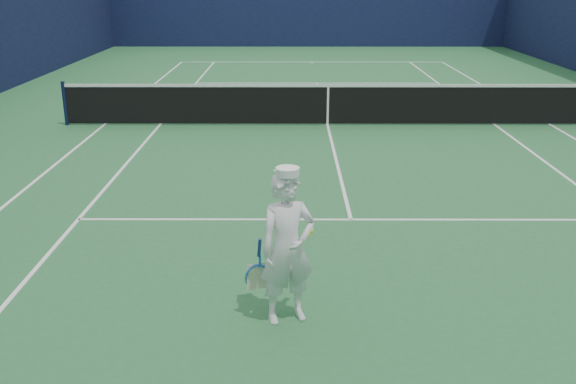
% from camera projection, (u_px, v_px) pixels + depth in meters
% --- Properties ---
extents(ground, '(80.00, 80.00, 0.00)m').
position_uv_depth(ground, '(327.00, 125.00, 15.72)').
color(ground, '#266434').
rests_on(ground, ground).
extents(court_markings, '(11.03, 23.83, 0.01)m').
position_uv_depth(court_markings, '(327.00, 125.00, 15.72)').
color(court_markings, white).
rests_on(court_markings, ground).
extents(windscreen_fence, '(20.12, 36.12, 4.00)m').
position_uv_depth(windscreen_fence, '(329.00, 42.00, 15.07)').
color(windscreen_fence, '#0F1538').
rests_on(windscreen_fence, ground).
extents(tennis_net, '(12.88, 0.09, 1.07)m').
position_uv_depth(tennis_net, '(328.00, 103.00, 15.54)').
color(tennis_net, '#141E4C').
rests_on(tennis_net, ground).
extents(tennis_player, '(0.83, 0.57, 1.69)m').
position_uv_depth(tennis_player, '(287.00, 248.00, 6.63)').
color(tennis_player, white).
rests_on(tennis_player, ground).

